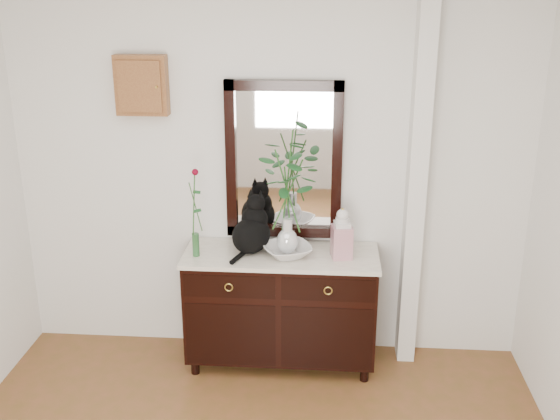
# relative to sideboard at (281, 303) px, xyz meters

# --- Properties ---
(wall_back) EXTENTS (3.60, 0.04, 2.70)m
(wall_back) POSITION_rel_sideboard_xyz_m (-0.10, 0.25, 0.88)
(wall_back) COLOR silver
(wall_back) RESTS_ON ground
(pilaster) EXTENTS (0.12, 0.20, 2.70)m
(pilaster) POSITION_rel_sideboard_xyz_m (0.90, 0.17, 0.88)
(pilaster) COLOR silver
(pilaster) RESTS_ON ground
(sideboard) EXTENTS (1.33, 0.52, 0.82)m
(sideboard) POSITION_rel_sideboard_xyz_m (0.00, 0.00, 0.00)
(sideboard) COLOR black
(sideboard) RESTS_ON ground
(wall_mirror) EXTENTS (0.80, 0.06, 1.10)m
(wall_mirror) POSITION_rel_sideboard_xyz_m (-0.00, 0.24, 0.97)
(wall_mirror) COLOR black
(wall_mirror) RESTS_ON wall_back
(key_cabinet) EXTENTS (0.35, 0.10, 0.40)m
(key_cabinet) POSITION_rel_sideboard_xyz_m (-0.95, 0.21, 1.48)
(key_cabinet) COLOR brown
(key_cabinet) RESTS_ON wall_back
(cat) EXTENTS (0.38, 0.42, 0.40)m
(cat) POSITION_rel_sideboard_xyz_m (-0.21, 0.03, 0.58)
(cat) COLOR black
(cat) RESTS_ON sideboard
(lotus_bowl) EXTENTS (0.42, 0.42, 0.08)m
(lotus_bowl) POSITION_rel_sideboard_xyz_m (0.04, -0.04, 0.41)
(lotus_bowl) COLOR silver
(lotus_bowl) RESTS_ON sideboard
(vase_branches) EXTENTS (0.43, 0.43, 0.87)m
(vase_branches) POSITION_rel_sideboard_xyz_m (0.04, -0.04, 0.83)
(vase_branches) COLOR silver
(vase_branches) RESTS_ON lotus_bowl
(bud_vase_rose) EXTENTS (0.09, 0.09, 0.62)m
(bud_vase_rose) POSITION_rel_sideboard_xyz_m (-0.57, -0.08, 0.69)
(bud_vase_rose) COLOR #2B5E2F
(bud_vase_rose) RESTS_ON sideboard
(ginger_jar) EXTENTS (0.15, 0.15, 0.35)m
(ginger_jar) POSITION_rel_sideboard_xyz_m (0.41, -0.03, 0.55)
(ginger_jar) COLOR silver
(ginger_jar) RESTS_ON sideboard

